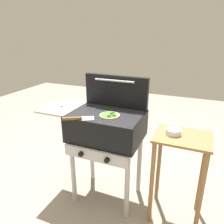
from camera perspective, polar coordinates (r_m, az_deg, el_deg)
ground_plane at (r=2.39m, az=-1.18°, el=-20.93°), size 8.00×8.00×0.00m
grill at (r=1.98m, az=-1.76°, el=-4.24°), size 0.96×0.53×0.90m
grill_lid_open at (r=2.07m, az=1.03°, el=5.52°), size 0.63×0.09×0.30m
pizza_veggie at (r=1.85m, az=-0.56°, el=-0.83°), size 0.17×0.17×0.04m
spatula at (r=1.81m, az=-8.75°, el=-1.69°), size 0.25×0.18×0.02m
prep_table at (r=1.93m, az=17.36°, el=-12.31°), size 0.44×0.36×0.81m
topping_bowl_near at (r=1.82m, az=15.82°, el=-5.00°), size 0.12×0.12×0.04m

